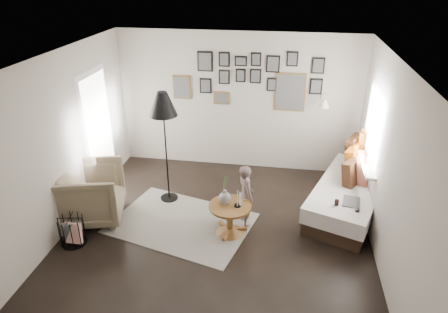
% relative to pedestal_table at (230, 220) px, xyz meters
% --- Properties ---
extents(ground, '(4.80, 4.80, 0.00)m').
position_rel_pedestal_table_xyz_m(ground, '(-0.20, -0.15, -0.23)').
color(ground, black).
rests_on(ground, ground).
extents(wall_back, '(4.50, 0.00, 4.50)m').
position_rel_pedestal_table_xyz_m(wall_back, '(-0.20, 2.25, 1.07)').
color(wall_back, '#AAA095').
rests_on(wall_back, ground).
extents(wall_front, '(4.50, 0.00, 4.50)m').
position_rel_pedestal_table_xyz_m(wall_front, '(-0.20, -2.55, 1.07)').
color(wall_front, '#AAA095').
rests_on(wall_front, ground).
extents(wall_left, '(0.00, 4.80, 4.80)m').
position_rel_pedestal_table_xyz_m(wall_left, '(-2.45, -0.15, 1.07)').
color(wall_left, '#AAA095').
rests_on(wall_left, ground).
extents(wall_right, '(0.00, 4.80, 4.80)m').
position_rel_pedestal_table_xyz_m(wall_right, '(2.05, -0.15, 1.07)').
color(wall_right, '#AAA095').
rests_on(wall_right, ground).
extents(ceiling, '(4.80, 4.80, 0.00)m').
position_rel_pedestal_table_xyz_m(ceiling, '(-0.20, -0.15, 2.37)').
color(ceiling, white).
rests_on(ceiling, wall_back).
extents(door_left, '(0.00, 2.14, 2.14)m').
position_rel_pedestal_table_xyz_m(door_left, '(-2.43, 1.05, 0.82)').
color(door_left, white).
rests_on(door_left, wall_left).
extents(window_right, '(0.15, 1.32, 1.30)m').
position_rel_pedestal_table_xyz_m(window_right, '(1.98, 1.19, 0.70)').
color(window_right, white).
rests_on(window_right, wall_right).
extents(gallery_wall, '(2.74, 0.03, 1.08)m').
position_rel_pedestal_table_xyz_m(gallery_wall, '(0.09, 2.23, 1.52)').
color(gallery_wall, brown).
rests_on(gallery_wall, wall_back).
extents(wall_sconce, '(0.18, 0.36, 0.16)m').
position_rel_pedestal_table_xyz_m(wall_sconce, '(1.35, 1.98, 1.24)').
color(wall_sconce, white).
rests_on(wall_sconce, wall_back).
extents(rug, '(2.37, 1.93, 0.01)m').
position_rel_pedestal_table_xyz_m(rug, '(-0.78, 0.12, -0.22)').
color(rug, beige).
rests_on(rug, ground).
extents(pedestal_table, '(0.63, 0.63, 0.49)m').
position_rel_pedestal_table_xyz_m(pedestal_table, '(0.00, 0.00, 0.00)').
color(pedestal_table, brown).
rests_on(pedestal_table, ground).
extents(vase, '(0.18, 0.18, 0.45)m').
position_rel_pedestal_table_xyz_m(vase, '(-0.08, 0.02, 0.40)').
color(vase, black).
rests_on(vase, pedestal_table).
extents(candles, '(0.11, 0.11, 0.23)m').
position_rel_pedestal_table_xyz_m(candles, '(0.11, 0.00, 0.38)').
color(candles, black).
rests_on(candles, pedestal_table).
extents(daybed, '(1.59, 2.31, 1.06)m').
position_rel_pedestal_table_xyz_m(daybed, '(1.80, 1.03, 0.11)').
color(daybed, black).
rests_on(daybed, ground).
extents(magazine_on_daybed, '(0.29, 0.36, 0.02)m').
position_rel_pedestal_table_xyz_m(magazine_on_daybed, '(1.75, 0.38, 0.27)').
color(magazine_on_daybed, black).
rests_on(magazine_on_daybed, daybed).
extents(armchair, '(1.19, 1.18, 0.89)m').
position_rel_pedestal_table_xyz_m(armchair, '(-2.20, 0.06, 0.22)').
color(armchair, '#6F634B').
rests_on(armchair, ground).
extents(armchair_cushion, '(0.49, 0.50, 0.18)m').
position_rel_pedestal_table_xyz_m(armchair_cushion, '(-2.20, 0.11, 0.25)').
color(armchair_cushion, white).
rests_on(armchair_cushion, armchair).
extents(floor_lamp, '(0.44, 0.44, 1.90)m').
position_rel_pedestal_table_xyz_m(floor_lamp, '(-1.17, 0.79, 1.41)').
color(floor_lamp, black).
rests_on(floor_lamp, ground).
extents(magazine_basket, '(0.40, 0.40, 0.43)m').
position_rel_pedestal_table_xyz_m(magazine_basket, '(-2.19, -0.59, -0.02)').
color(magazine_basket, black).
rests_on(magazine_basket, ground).
extents(demijohn_large, '(0.38, 0.38, 0.57)m').
position_rel_pedestal_table_xyz_m(demijohn_large, '(1.53, 0.26, -0.01)').
color(demijohn_large, black).
rests_on(demijohn_large, ground).
extents(demijohn_small, '(0.34, 0.34, 0.52)m').
position_rel_pedestal_table_xyz_m(demijohn_small, '(1.80, 0.14, -0.03)').
color(demijohn_small, black).
rests_on(demijohn_small, ground).
extents(child, '(0.39, 0.44, 1.00)m').
position_rel_pedestal_table_xyz_m(child, '(0.19, 0.29, 0.27)').
color(child, '#614E4D').
rests_on(child, ground).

